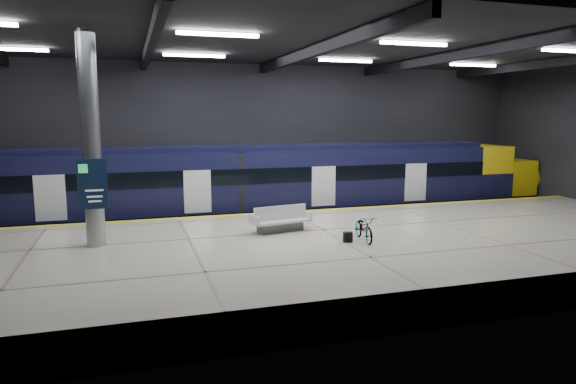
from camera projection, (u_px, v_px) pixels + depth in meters
name	position (u px, v px, depth m)	size (l,w,h in m)	color
ground	(314.00, 251.00, 20.38)	(30.00, 30.00, 0.00)	black
room_shell	(315.00, 106.00, 19.54)	(30.10, 16.10, 8.05)	black
platform	(338.00, 254.00, 17.94)	(30.00, 11.00, 1.10)	beige
safety_strip	(293.00, 212.00, 22.82)	(30.00, 0.40, 0.01)	gold
rails	(276.00, 222.00, 25.57)	(30.00, 1.52, 0.16)	gray
train	(291.00, 182.00, 25.50)	(29.40, 2.84, 3.79)	black
bench	(280.00, 222.00, 18.93)	(2.30, 1.29, 0.96)	#595B60
bicycle	(364.00, 228.00, 17.47)	(0.60, 1.71, 0.90)	#99999E
pannier_bag	(348.00, 237.00, 17.33)	(0.30, 0.18, 0.35)	black
info_column	(91.00, 143.00, 16.40)	(0.90, 0.78, 6.90)	#9EA0A5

